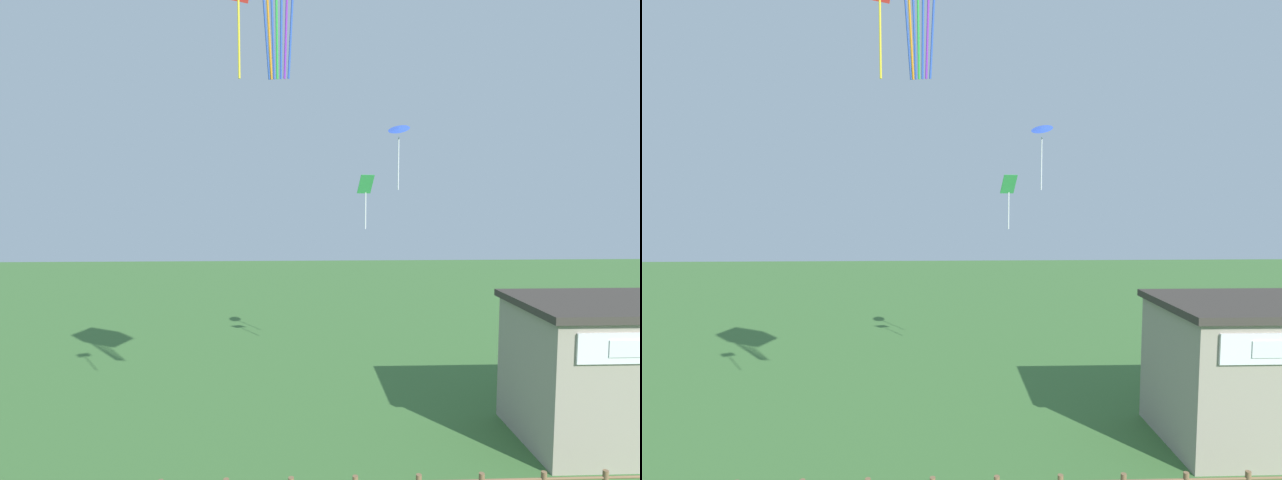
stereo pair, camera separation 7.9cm
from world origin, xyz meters
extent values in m
cube|color=gray|center=(10.41, 11.74, 2.25)|extent=(7.28, 4.17, 4.49)
cube|color=#38332D|center=(10.41, 11.74, 4.61)|extent=(7.58, 4.47, 0.24)
cylinder|color=blue|center=(-1.36, 8.16, 12.47)|extent=(0.26, 0.47, 3.11)
cylinder|color=orange|center=(-1.28, 8.13, 12.47)|extent=(0.19, 0.49, 3.11)
cylinder|color=blue|center=(-1.19, 8.11, 12.47)|extent=(0.13, 0.49, 3.11)
cylinder|color=green|center=(-1.08, 8.09, 12.47)|extent=(0.06, 0.49, 3.11)
cylinder|color=blue|center=(-0.96, 8.07, 12.47)|extent=(0.13, 0.49, 3.11)
cylinder|color=purple|center=(-0.84, 8.06, 12.47)|extent=(0.19, 0.49, 3.11)
cylinder|color=blue|center=(-0.72, 8.06, 12.47)|extent=(0.26, 0.47, 3.11)
cone|color=blue|center=(3.52, 16.67, 10.92)|extent=(1.17, 1.14, 0.49)
cylinder|color=silver|center=(3.52, 16.67, 9.49)|extent=(0.05, 0.05, 2.15)
cylinder|color=yellow|center=(-1.86, 7.20, 11.53)|extent=(0.05, 0.05, 1.72)
cube|color=green|center=(2.25, 17.25, 8.66)|extent=(0.73, 0.60, 0.78)
cylinder|color=white|center=(2.25, 17.25, 7.53)|extent=(0.05, 0.05, 1.56)
camera|label=1|loc=(-0.55, -3.96, 8.08)|focal=28.00mm
camera|label=2|loc=(-0.47, -3.96, 8.08)|focal=28.00mm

